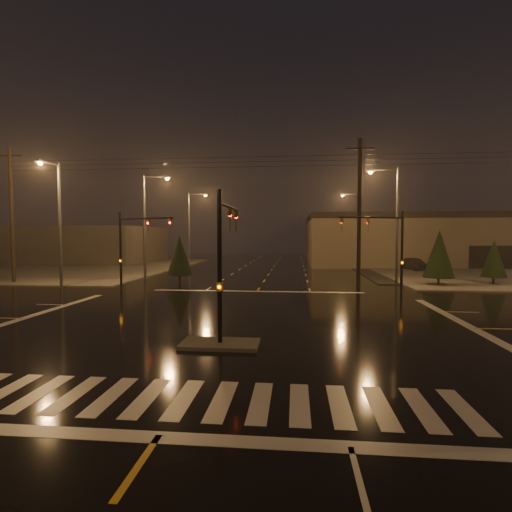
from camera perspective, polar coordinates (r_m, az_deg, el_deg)
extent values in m
plane|color=black|center=(19.64, -2.96, -9.56)|extent=(140.00, 140.00, 0.00)
cube|color=#47443F|center=(59.12, -28.19, -1.44)|extent=(36.00, 36.00, 0.12)
cube|color=#47443F|center=(15.80, -5.17, -12.41)|extent=(3.00, 1.60, 0.15)
cube|color=beige|center=(11.21, -10.25, -19.42)|extent=(15.00, 2.60, 0.01)
cube|color=beige|center=(9.47, -13.86, -23.85)|extent=(16.00, 0.50, 0.01)
cube|color=beige|center=(30.39, 0.15, -5.07)|extent=(16.00, 0.50, 0.01)
cube|color=#685B4A|center=(72.47, 31.96, 1.94)|extent=(60.00, 28.00, 7.00)
cube|color=black|center=(72.51, 32.03, 4.54)|extent=(60.20, 28.20, 0.80)
cube|color=#3D3736|center=(71.78, -26.24, 1.52)|extent=(30.00, 18.00, 5.60)
cylinder|color=black|center=(15.28, -5.22, -1.78)|extent=(0.18, 0.18, 6.00)
cylinder|color=black|center=(17.49, -3.86, 7.03)|extent=(0.12, 4.50, 0.12)
imported|color=#594707|center=(19.48, -2.88, 6.47)|extent=(0.16, 0.20, 1.00)
cube|color=#594707|center=(15.36, -5.21, -4.38)|extent=(0.25, 0.18, 0.35)
cylinder|color=black|center=(30.46, 20.13, 0.43)|extent=(0.18, 0.18, 6.00)
cylinder|color=black|center=(29.11, 16.14, 5.30)|extent=(4.74, 1.82, 0.12)
imported|color=#594707|center=(28.04, 12.16, 5.34)|extent=(0.24, 0.22, 1.00)
cube|color=#594707|center=(30.49, 20.10, -0.89)|extent=(0.25, 0.18, 0.35)
cylinder|color=black|center=(32.37, -18.78, 0.59)|extent=(0.18, 0.18, 6.00)
cylinder|color=black|center=(30.68, -15.50, 5.19)|extent=(4.74, 1.82, 0.12)
imported|color=#594707|center=(29.25, -12.17, 5.24)|extent=(0.24, 0.22, 1.00)
cube|color=#594707|center=(32.41, -18.76, -0.65)|extent=(0.25, 0.18, 0.35)
cylinder|color=#38383A|center=(39.66, -15.66, 3.94)|extent=(0.24, 0.24, 10.00)
cylinder|color=#38383A|center=(39.62, -14.12, 10.93)|extent=(2.40, 0.14, 0.14)
cube|color=#38383A|center=(39.26, -12.58, 10.95)|extent=(0.70, 0.30, 0.18)
sphere|color=orange|center=(39.24, -12.57, 10.76)|extent=(0.32, 0.32, 0.32)
cylinder|color=#38383A|center=(54.88, -9.58, 3.72)|extent=(0.24, 0.24, 10.00)
cylinder|color=#38383A|center=(54.85, -8.40, 8.75)|extent=(2.40, 0.14, 0.14)
cube|color=#38383A|center=(54.59, -7.27, 8.74)|extent=(0.70, 0.30, 0.18)
sphere|color=orange|center=(54.58, -7.27, 8.60)|extent=(0.32, 0.32, 0.32)
cylinder|color=#38383A|center=(36.01, 19.53, 3.99)|extent=(0.24, 0.24, 10.00)
cylinder|color=#38383A|center=(36.16, 17.79, 11.65)|extent=(2.40, 0.14, 0.14)
cube|color=#38383A|center=(35.95, 16.03, 11.65)|extent=(0.70, 0.30, 0.18)
sphere|color=orange|center=(35.93, 16.03, 11.45)|extent=(0.32, 0.32, 0.32)
cylinder|color=#38383A|center=(55.64, 14.57, 3.66)|extent=(0.24, 0.24, 10.00)
cylinder|color=#38383A|center=(55.73, 13.41, 8.61)|extent=(2.40, 0.14, 0.14)
cube|color=#38383A|center=(55.59, 12.27, 8.59)|extent=(0.70, 0.30, 0.18)
sphere|color=orange|center=(55.58, 12.27, 8.46)|extent=(0.32, 0.32, 0.32)
cylinder|color=#38383A|center=(35.83, -26.22, 3.86)|extent=(0.24, 0.24, 10.00)
cylinder|color=#38383A|center=(35.25, -27.45, 11.69)|extent=(0.14, 2.40, 0.14)
cube|color=#38383A|center=(34.33, -28.47, 11.82)|extent=(0.30, 0.70, 0.18)
sphere|color=orange|center=(34.31, -28.47, 11.61)|extent=(0.32, 0.32, 0.32)
cylinder|color=black|center=(41.32, -31.52, 4.96)|extent=(0.32, 0.32, 12.00)
cube|color=black|center=(41.86, -31.72, 12.08)|extent=(2.20, 0.12, 0.12)
cylinder|color=black|center=(33.40, 14.53, 5.87)|extent=(0.32, 0.32, 12.00)
cube|color=black|center=(34.07, 14.65, 14.64)|extent=(2.20, 0.12, 0.12)
cylinder|color=black|center=(37.07, 24.61, -3.34)|extent=(0.18, 0.18, 0.70)
cone|color=black|center=(36.90, 24.69, 0.28)|extent=(2.55, 2.55, 3.99)
cylinder|color=black|center=(39.70, 30.78, -3.09)|extent=(0.18, 0.18, 0.70)
cone|color=black|center=(39.55, 30.86, -0.30)|extent=(2.04, 2.04, 3.18)
cylinder|color=black|center=(36.22, -10.85, -3.27)|extent=(0.18, 0.18, 0.70)
cone|color=black|center=(36.05, -10.88, 0.07)|extent=(2.25, 2.25, 3.52)
imported|color=black|center=(51.58, 21.70, -1.05)|extent=(3.11, 5.16, 1.64)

